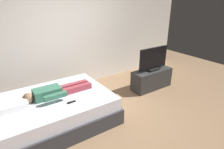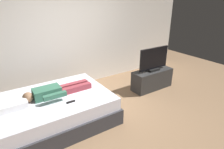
{
  "view_description": "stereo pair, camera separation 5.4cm",
  "coord_description": "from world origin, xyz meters",
  "px_view_note": "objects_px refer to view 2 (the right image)",
  "views": [
    {
      "loc": [
        -1.87,
        -2.68,
        2.26
      ],
      "look_at": [
        0.28,
        0.46,
        0.69
      ],
      "focal_mm": 30.72,
      "sensor_mm": 36.0,
      "label": 1
    },
    {
      "loc": [
        -1.82,
        -2.71,
        2.26
      ],
      "look_at": [
        0.28,
        0.46,
        0.69
      ],
      "focal_mm": 30.72,
      "sensor_mm": 36.0,
      "label": 2
    }
  ],
  "objects_px": {
    "tv": "(154,60)",
    "remote": "(71,102)",
    "pillow": "(11,105)",
    "person": "(54,91)",
    "tv_stand": "(152,79)",
    "bed": "(56,109)"
  },
  "relations": [
    {
      "from": "pillow",
      "to": "person",
      "type": "relative_size",
      "value": 0.38
    },
    {
      "from": "remote",
      "to": "tv",
      "type": "relative_size",
      "value": 0.17
    },
    {
      "from": "bed",
      "to": "person",
      "type": "height_order",
      "value": "person"
    },
    {
      "from": "person",
      "to": "remote",
      "type": "xyz_separation_m",
      "value": [
        0.15,
        -0.4,
        -0.07
      ]
    },
    {
      "from": "bed",
      "to": "tv",
      "type": "height_order",
      "value": "tv"
    },
    {
      "from": "remote",
      "to": "tv_stand",
      "type": "bearing_deg",
      "value": 9.6
    },
    {
      "from": "person",
      "to": "remote",
      "type": "distance_m",
      "value": 0.44
    },
    {
      "from": "person",
      "to": "tv",
      "type": "distance_m",
      "value": 2.53
    },
    {
      "from": "person",
      "to": "tv",
      "type": "height_order",
      "value": "tv"
    },
    {
      "from": "pillow",
      "to": "remote",
      "type": "relative_size",
      "value": 3.2
    },
    {
      "from": "tv",
      "to": "pillow",
      "type": "bearing_deg",
      "value": -179.23
    },
    {
      "from": "tv_stand",
      "to": "pillow",
      "type": "bearing_deg",
      "value": -179.23
    },
    {
      "from": "pillow",
      "to": "tv_stand",
      "type": "relative_size",
      "value": 0.44
    },
    {
      "from": "person",
      "to": "remote",
      "type": "relative_size",
      "value": 8.4
    },
    {
      "from": "bed",
      "to": "person",
      "type": "bearing_deg",
      "value": 58.27
    },
    {
      "from": "pillow",
      "to": "tv_stand",
      "type": "distance_m",
      "value": 3.28
    },
    {
      "from": "pillow",
      "to": "person",
      "type": "height_order",
      "value": "person"
    },
    {
      "from": "tv",
      "to": "remote",
      "type": "bearing_deg",
      "value": -170.4
    },
    {
      "from": "person",
      "to": "tv_stand",
      "type": "relative_size",
      "value": 1.15
    },
    {
      "from": "remote",
      "to": "tv",
      "type": "xyz_separation_m",
      "value": [
        2.38,
        0.4,
        0.24
      ]
    },
    {
      "from": "bed",
      "to": "remote",
      "type": "height_order",
      "value": "remote"
    },
    {
      "from": "remote",
      "to": "tv",
      "type": "height_order",
      "value": "tv"
    }
  ]
}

